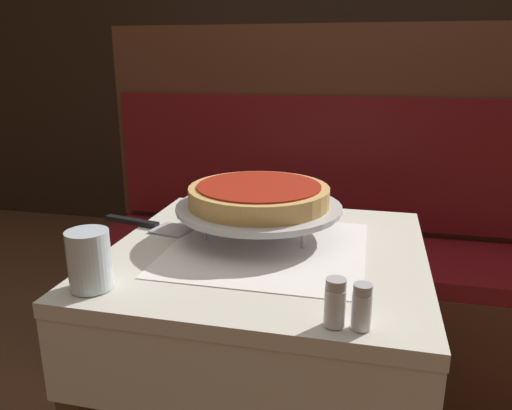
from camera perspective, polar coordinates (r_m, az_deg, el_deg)
name	(u,v)px	position (r m, az deg, el deg)	size (l,w,h in m)	color
dining_table_front	(267,298)	(1.16, 1.21, -10.57)	(0.68, 0.68, 0.76)	beige
dining_table_rear	(279,152)	(2.76, 2.61, 6.06)	(0.79, 0.79, 0.76)	#194799
booth_bench	(307,271)	(1.96, 5.87, -7.50)	(1.66, 0.49, 1.28)	#4C2819
back_wall_panel	(343,49)	(3.21, 9.91, 17.11)	(6.00, 0.04, 2.40)	black
pizza_pan_stand	(259,209)	(1.17, 0.34, -0.43)	(0.39, 0.39, 0.07)	#ADADB2
deep_dish_pizza	(259,195)	(1.16, 0.34, 1.16)	(0.33, 0.33, 0.05)	tan
pizza_server	(149,225)	(1.27, -12.11, -2.22)	(0.25, 0.10, 0.01)	#BCBCC1
water_glass_near	(89,260)	(0.95, -18.52, -5.96)	(0.08, 0.08, 0.11)	silver
salt_shaker	(335,303)	(0.80, 9.03, -10.95)	(0.03, 0.03, 0.08)	silver
pepper_shaker	(362,307)	(0.80, 12.00, -11.31)	(0.03, 0.03, 0.07)	silver
condiment_caddy	(278,128)	(2.71, 2.58, 8.78)	(0.14, 0.14, 0.16)	black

